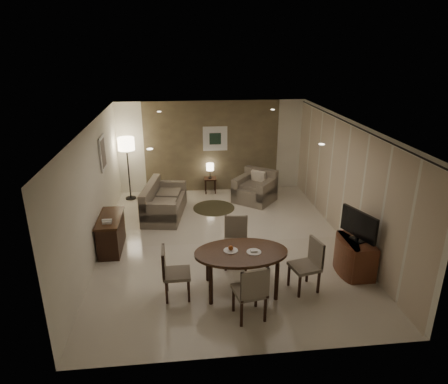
{
  "coord_description": "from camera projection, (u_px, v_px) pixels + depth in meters",
  "views": [
    {
      "loc": [
        -0.91,
        -8.01,
        4.27
      ],
      "look_at": [
        0.0,
        0.2,
        1.15
      ],
      "focal_mm": 32.0,
      "sensor_mm": 36.0,
      "label": 1
    }
  ],
  "objects": [
    {
      "name": "art_back_frame",
      "position": [
        215.0,
        139.0,
        11.71
      ],
      "size": [
        0.72,
        0.03,
        0.72
      ],
      "primitive_type": "cube",
      "color": "silver",
      "rests_on": "wall_back"
    },
    {
      "name": "chair_left",
      "position": [
        177.0,
        273.0,
        6.98
      ],
      "size": [
        0.47,
        0.47,
        0.96
      ],
      "primitive_type": null,
      "rotation": [
        0.0,
        0.0,
        1.58
      ],
      "color": "#786E5C",
      "rests_on": "floor"
    },
    {
      "name": "downlight_fl",
      "position": [
        159.0,
        112.0,
        9.63
      ],
      "size": [
        0.1,
        0.1,
        0.01
      ],
      "primitive_type": "cylinder",
      "color": "white",
      "rests_on": "ceiling"
    },
    {
      "name": "curtain_wall",
      "position": [
        345.0,
        183.0,
        8.86
      ],
      "size": [
        0.08,
        6.7,
        2.58
      ],
      "primitive_type": null,
      "color": "beige",
      "rests_on": "wall_right"
    },
    {
      "name": "napkin",
      "position": [
        254.0,
        251.0,
        7.03
      ],
      "size": [
        0.12,
        0.08,
        0.03
      ],
      "primitive_type": "cube",
      "color": "white",
      "rests_on": "plate_b"
    },
    {
      "name": "downlight_nl",
      "position": [
        150.0,
        149.0,
        6.29
      ],
      "size": [
        0.1,
        0.1,
        0.01
      ],
      "primitive_type": "cylinder",
      "color": "white",
      "rests_on": "ceiling"
    },
    {
      "name": "plate_b",
      "position": [
        254.0,
        252.0,
        7.04
      ],
      "size": [
        0.26,
        0.26,
        0.02
      ],
      "primitive_type": "cylinder",
      "color": "white",
      "rests_on": "dining_table"
    },
    {
      "name": "chair_near",
      "position": [
        249.0,
        290.0,
        6.45
      ],
      "size": [
        0.57,
        0.57,
        1.01
      ],
      "primitive_type": null,
      "rotation": [
        0.0,
        0.0,
        3.33
      ],
      "color": "#786E5C",
      "rests_on": "floor"
    },
    {
      "name": "art_left_frame",
      "position": [
        103.0,
        153.0,
        9.23
      ],
      "size": [
        0.03,
        0.6,
        0.8
      ],
      "primitive_type": "cube",
      "color": "silver",
      "rests_on": "wall_left"
    },
    {
      "name": "telephone",
      "position": [
        107.0,
        221.0,
        8.23
      ],
      "size": [
        0.2,
        0.14,
        0.09
      ],
      "primitive_type": null,
      "color": "white",
      "rests_on": "console_desk"
    },
    {
      "name": "fruit_apple",
      "position": [
        231.0,
        248.0,
        7.07
      ],
      "size": [
        0.09,
        0.09,
        0.09
      ],
      "primitive_type": "sphere",
      "color": "#AB4813",
      "rests_on": "plate_a"
    },
    {
      "name": "art_left_canvas",
      "position": [
        103.0,
        153.0,
        9.24
      ],
      "size": [
        0.01,
        0.46,
        0.64
      ],
      "primitive_type": "cube",
      "color": "gray",
      "rests_on": "wall_left"
    },
    {
      "name": "console_desk",
      "position": [
        111.0,
        233.0,
        8.66
      ],
      "size": [
        0.48,
        1.2,
        0.75
      ],
      "primitive_type": null,
      "color": "#432715",
      "rests_on": "floor"
    },
    {
      "name": "room_shell",
      "position": [
        223.0,
        181.0,
        8.95
      ],
      "size": [
        5.5,
        7.0,
        2.7
      ],
      "color": "beige",
      "rests_on": "ground"
    },
    {
      "name": "curtain_rod",
      "position": [
        351.0,
        124.0,
        8.4
      ],
      "size": [
        0.03,
        6.8,
        0.03
      ],
      "primitive_type": "cylinder",
      "rotation": [
        1.57,
        0.0,
        0.0
      ],
      "color": "black",
      "rests_on": "wall_right"
    },
    {
      "name": "side_table",
      "position": [
        210.0,
        185.0,
        11.99
      ],
      "size": [
        0.36,
        0.36,
        0.45
      ],
      "primitive_type": null,
      "color": "black",
      "rests_on": "floor"
    },
    {
      "name": "armchair",
      "position": [
        255.0,
        187.0,
        11.23
      ],
      "size": [
        1.36,
        1.35,
        0.88
      ],
      "primitive_type": null,
      "rotation": [
        0.0,
        0.0,
        -0.68
      ],
      "color": "#786E5C",
      "rests_on": "floor"
    },
    {
      "name": "dining_table",
      "position": [
        241.0,
        271.0,
        7.2
      ],
      "size": [
        1.67,
        1.04,
        0.78
      ],
      "primitive_type": null,
      "color": "#432715",
      "rests_on": "floor"
    },
    {
      "name": "sofa",
      "position": [
        164.0,
        200.0,
        10.35
      ],
      "size": [
        1.92,
        1.17,
        0.85
      ],
      "primitive_type": null,
      "rotation": [
        0.0,
        0.0,
        1.41
      ],
      "color": "#786E5C",
      "rests_on": "floor"
    },
    {
      "name": "round_rug",
      "position": [
        214.0,
        208.0,
        10.92
      ],
      "size": [
        1.13,
        1.13,
        0.01
      ],
      "primitive_type": "cylinder",
      "color": "#444026",
      "rests_on": "floor"
    },
    {
      "name": "downlight_fr",
      "position": [
        273.0,
        110.0,
        9.92
      ],
      "size": [
        0.1,
        0.1,
        0.01
      ],
      "primitive_type": "cylinder",
      "color": "white",
      "rests_on": "ceiling"
    },
    {
      "name": "table_lamp",
      "position": [
        210.0,
        170.0,
        11.82
      ],
      "size": [
        0.22,
        0.22,
        0.5
      ],
      "primitive_type": null,
      "color": "#FFEAC1",
      "rests_on": "side_table"
    },
    {
      "name": "art_back_canvas",
      "position": [
        215.0,
        139.0,
        11.7
      ],
      "size": [
        0.34,
        0.01,
        0.34
      ],
      "primitive_type": "cube",
      "color": "black",
      "rests_on": "wall_back"
    },
    {
      "name": "taupe_accent",
      "position": [
        212.0,
        147.0,
        11.82
      ],
      "size": [
        3.96,
        0.03,
        2.7
      ],
      "primitive_type": "cube",
      "color": "olive",
      "rests_on": "wall_back"
    },
    {
      "name": "chair_far",
      "position": [
        236.0,
        243.0,
        7.96
      ],
      "size": [
        0.55,
        0.55,
        1.0
      ],
      "primitive_type": null,
      "rotation": [
        0.0,
        0.0,
        -0.14
      ],
      "color": "#786E5C",
      "rests_on": "floor"
    },
    {
      "name": "flat_tv",
      "position": [
        359.0,
        225.0,
        7.54
      ],
      "size": [
        0.36,
        0.85,
        0.6
      ],
      "primitive_type": null,
      "rotation": [
        0.0,
        0.0,
        0.35
      ],
      "color": "black",
      "rests_on": "tv_cabinet"
    },
    {
      "name": "downlight_nr",
      "position": [
        322.0,
        144.0,
        6.58
      ],
      "size": [
        0.1,
        0.1,
        0.01
      ],
      "primitive_type": "cylinder",
      "color": "white",
      "rests_on": "ceiling"
    },
    {
      "name": "tv_cabinet",
      "position": [
        356.0,
        256.0,
        7.78
      ],
      "size": [
        0.48,
        0.9,
        0.7
      ],
      "primitive_type": null,
      "color": "brown",
      "rests_on": "floor"
    },
    {
      "name": "plate_a",
      "position": [
        231.0,
        251.0,
        7.09
      ],
      "size": [
        0.26,
        0.26,
        0.02
      ],
      "primitive_type": "cylinder",
      "color": "white",
      "rests_on": "dining_table"
    },
    {
      "name": "chair_right",
      "position": [
        304.0,
        266.0,
        7.18
      ],
      "size": [
        0.57,
        0.57,
        0.97
      ],
      "primitive_type": null,
      "rotation": [
        0.0,
        0.0,
        -1.33
      ],
      "color": "#786E5C",
      "rests_on": "floor"
    },
    {
      "name": "floor_lamp",
      "position": [
        128.0,
        169.0,
        11.27
      ],
      "size": [
        0.46,
        0.46,
        1.8
      ],
      "primitive_type": null,
      "color": "#FFE5B7",
      "rests_on": "floor"
    }
  ]
}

